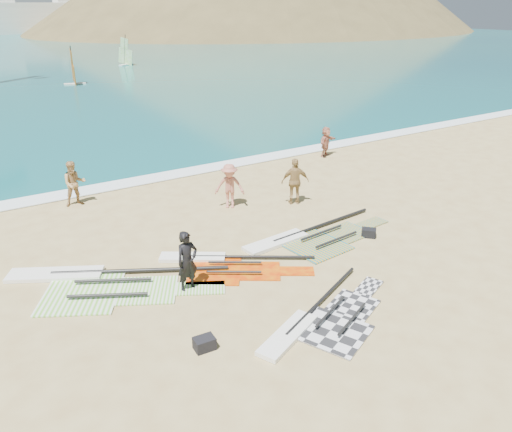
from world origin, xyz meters
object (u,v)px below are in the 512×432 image
rig_red (222,264)px  beachgoer_back (295,181)px  gear_bag_far (369,233)px  beachgoer_left (74,183)px  rig_orange (310,238)px  rig_green (96,282)px  gear_bag_near (204,343)px  rig_grey (321,322)px  beachgoer_mid (230,186)px  person_wetsuit (187,262)px  beachgoer_right (326,142)px

rig_red → beachgoer_back: beachgoer_back is taller
gear_bag_far → beachgoer_left: beachgoer_left is taller
gear_bag_far → rig_orange: bearing=153.4°
rig_green → gear_bag_far: 9.19m
rig_orange → beachgoer_left: beachgoer_left is taller
rig_green → gear_bag_near: size_ratio=12.24×
rig_grey → beachgoer_mid: (2.03, 8.13, 0.85)m
rig_orange → person_wetsuit: person_wetsuit is taller
rig_green → beachgoer_back: size_ratio=3.13×
gear_bag_far → beachgoer_right: size_ratio=0.31×
rig_green → gear_bag_far: bearing=16.5°
rig_grey → gear_bag_near: size_ratio=10.22×
beachgoer_mid → beachgoer_right: (7.98, 3.59, -0.10)m
gear_bag_far → beachgoer_left: bearing=132.0°
rig_green → person_wetsuit: size_ratio=3.29×
beachgoer_back → gear_bag_far: bearing=119.5°
rig_orange → beachgoer_back: bearing=57.2°
gear_bag_far → beachgoer_back: 4.04m
gear_bag_far → beachgoer_right: bearing=58.5°
rig_grey → rig_orange: 4.95m
rig_grey → rig_green: 6.61m
rig_red → rig_green: bearing=-162.2°
gear_bag_near → beachgoer_left: size_ratio=0.27×
rig_red → gear_bag_far: gear_bag_far is taller
rig_orange → beachgoer_mid: beachgoer_mid is taller
beachgoer_right → rig_orange: bearing=-155.6°
rig_green → rig_red: size_ratio=1.39×
rig_red → gear_bag_near: 4.08m
rig_grey → gear_bag_far: (4.73, 3.11, 0.10)m
beachgoer_left → beachgoer_mid: (5.08, -3.61, -0.01)m
rig_orange → beachgoer_left: 9.76m
beachgoer_mid → rig_green: bearing=-118.9°
rig_green → person_wetsuit: 2.89m
beachgoer_left → beachgoer_right: 13.06m
rig_red → beachgoer_right: 13.14m
beachgoer_left → beachgoer_right: (13.06, -0.02, -0.12)m
rig_orange → rig_red: rig_orange is taller
rig_orange → rig_red: 3.50m
rig_grey → rig_red: same height
rig_red → beachgoer_left: bearing=141.0°
rig_green → rig_orange: 7.19m
beachgoer_mid → beachgoer_right: beachgoer_mid is taller
gear_bag_near → beachgoer_left: (-0.09, 11.05, 0.76)m
rig_grey → beachgoer_left: 12.16m
rig_green → gear_bag_near: (1.28, -4.36, 0.10)m
gear_bag_near → beachgoer_back: bearing=40.6°
gear_bag_far → beachgoer_back: size_ratio=0.26×
beachgoer_back → gear_bag_near: bearing=66.2°
rig_orange → gear_bag_far: size_ratio=11.72×
rig_orange → beachgoer_back: (1.58, 3.02, 0.90)m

